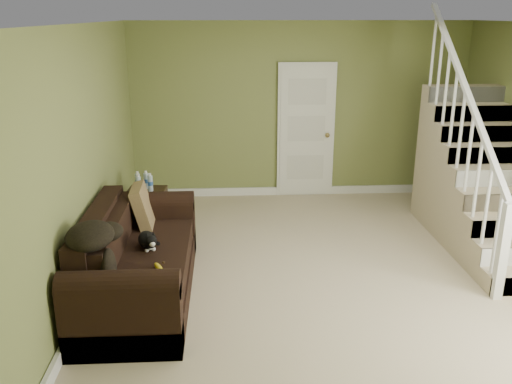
{
  "coord_description": "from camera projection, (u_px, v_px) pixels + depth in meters",
  "views": [
    {
      "loc": [
        -1.1,
        -5.27,
        2.69
      ],
      "look_at": [
        -0.79,
        0.26,
        0.86
      ],
      "focal_mm": 38.0,
      "sensor_mm": 36.0,
      "label": 1
    }
  ],
  "objects": [
    {
      "name": "banana",
      "position": [
        158.0,
        267.0,
        4.9
      ],
      "size": [
        0.12,
        0.18,
        0.05
      ],
      "primitive_type": "ellipsoid",
      "rotation": [
        0.0,
        0.0,
        0.47
      ],
      "color": "yellow",
      "rests_on": "sofa"
    },
    {
      "name": "wall_back",
      "position": [
        299.0,
        111.0,
        8.09
      ],
      "size": [
        5.0,
        0.04,
        2.6
      ],
      "primitive_type": "cube",
      "color": "olive",
      "rests_on": "floor"
    },
    {
      "name": "throw_blanket",
      "position": [
        90.0,
        236.0,
        4.53
      ],
      "size": [
        0.48,
        0.58,
        0.21
      ],
      "primitive_type": "ellipsoid",
      "rotation": [
        0.0,
        0.0,
        -0.18
      ],
      "color": "black",
      "rests_on": "sofa"
    },
    {
      "name": "wall_left",
      "position": [
        85.0,
        161.0,
        5.35
      ],
      "size": [
        0.04,
        5.5,
        2.6
      ],
      "primitive_type": "cube",
      "color": "olive",
      "rests_on": "floor"
    },
    {
      "name": "staircase",
      "position": [
        477.0,
        187.0,
        6.71
      ],
      "size": [
        1.0,
        2.51,
        2.82
      ],
      "color": "tan",
      "rests_on": "floor"
    },
    {
      "name": "floor",
      "position": [
        330.0,
        273.0,
        5.89
      ],
      "size": [
        5.0,
        5.5,
        0.01
      ],
      "primitive_type": "cube",
      "color": "tan",
      "rests_on": "ground"
    },
    {
      "name": "cat",
      "position": [
        147.0,
        241.0,
        5.32
      ],
      "size": [
        0.3,
        0.45,
        0.22
      ],
      "rotation": [
        0.0,
        0.0,
        0.37
      ],
      "color": "black",
      "rests_on": "sofa"
    },
    {
      "name": "throw_pillow",
      "position": [
        143.0,
        207.0,
        5.92
      ],
      "size": [
        0.25,
        0.49,
        0.5
      ],
      "primitive_type": "cube",
      "rotation": [
        0.0,
        -0.24,
        0.04
      ],
      "color": "#4B361E",
      "rests_on": "sofa"
    },
    {
      "name": "sofa",
      "position": [
        135.0,
        264.0,
        5.33
      ],
      "size": [
        0.97,
        2.24,
        0.89
      ],
      "color": "black",
      "rests_on": "floor"
    },
    {
      "name": "door",
      "position": [
        306.0,
        131.0,
        8.15
      ],
      "size": [
        0.86,
        0.12,
        2.02
      ],
      "color": "white",
      "rests_on": "floor"
    },
    {
      "name": "side_table",
      "position": [
        147.0,
        210.0,
        6.92
      ],
      "size": [
        0.51,
        0.51,
        0.79
      ],
      "rotation": [
        0.0,
        0.0,
        -0.08
      ],
      "color": "black",
      "rests_on": "floor"
    },
    {
      "name": "wall_front",
      "position": [
        435.0,
        288.0,
        2.88
      ],
      "size": [
        5.0,
        0.04,
        2.6
      ],
      "primitive_type": "cube",
      "color": "olive",
      "rests_on": "floor"
    },
    {
      "name": "baseboard_left",
      "position": [
        100.0,
        274.0,
        5.75
      ],
      "size": [
        0.04,
        5.5,
        0.12
      ],
      "primitive_type": "cube",
      "color": "white",
      "rests_on": "floor"
    },
    {
      "name": "ceiling",
      "position": [
        341.0,
        24.0,
        5.08
      ],
      "size": [
        5.0,
        5.5,
        0.01
      ],
      "primitive_type": "cube",
      "color": "white",
      "rests_on": "wall_back"
    },
    {
      "name": "baseboard_back",
      "position": [
        298.0,
        191.0,
        8.45
      ],
      "size": [
        5.0,
        0.04,
        0.12
      ],
      "primitive_type": "cube",
      "color": "white",
      "rests_on": "floor"
    }
  ]
}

